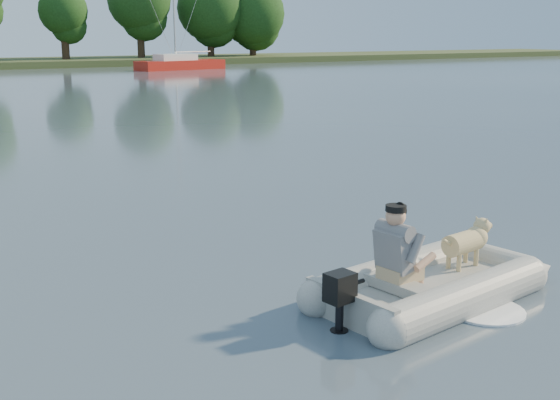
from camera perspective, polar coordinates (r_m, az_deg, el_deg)
water at (r=8.21m, az=9.21°, el=-8.43°), size 160.00×160.00×0.00m
dinghy at (r=8.38m, az=12.52°, el=-4.13°), size 4.81×3.70×1.30m
man at (r=7.87m, az=9.37°, el=-3.80°), size 0.76×0.68×1.00m
dog at (r=8.89m, az=14.66°, el=-3.67°), size 0.91×0.44×0.58m
outboard_motor at (r=7.37m, az=4.87°, el=-8.48°), size 0.42×0.33×0.73m
sailboat at (r=59.67m, az=-8.15°, el=10.89°), size 7.86×3.67×10.40m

